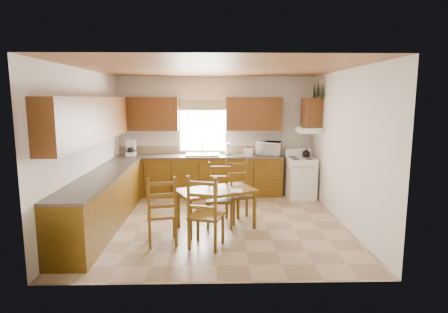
{
  "coord_description": "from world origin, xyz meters",
  "views": [
    {
      "loc": [
        -0.01,
        -6.46,
        2.21
      ],
      "look_at": [
        0.15,
        0.3,
        1.15
      ],
      "focal_mm": 30.0,
      "sensor_mm": 36.0,
      "label": 1
    }
  ],
  "objects_px": {
    "chair_near_right": "(206,211)",
    "chair_far_right": "(241,192)",
    "chair_near_left": "(162,210)",
    "microwave": "(269,148)",
    "dining_table": "(216,209)",
    "chair_far_left": "(220,196)",
    "stove": "(300,178)"
  },
  "relations": [
    {
      "from": "microwave",
      "to": "chair_far_left",
      "type": "distance_m",
      "value": 2.47
    },
    {
      "from": "chair_far_left",
      "to": "stove",
      "type": "bearing_deg",
      "value": 48.09
    },
    {
      "from": "stove",
      "to": "chair_near_right",
      "type": "xyz_separation_m",
      "value": [
        -2.03,
        -2.75,
        0.11
      ]
    },
    {
      "from": "chair_near_left",
      "to": "chair_far_right",
      "type": "height_order",
      "value": "chair_far_right"
    },
    {
      "from": "dining_table",
      "to": "chair_far_right",
      "type": "relative_size",
      "value": 1.17
    },
    {
      "from": "dining_table",
      "to": "chair_near_right",
      "type": "height_order",
      "value": "chair_near_right"
    },
    {
      "from": "chair_near_right",
      "to": "chair_near_left",
      "type": "bearing_deg",
      "value": 4.57
    },
    {
      "from": "chair_near_right",
      "to": "chair_far_right",
      "type": "distance_m",
      "value": 1.32
    },
    {
      "from": "chair_near_right",
      "to": "chair_far_left",
      "type": "xyz_separation_m",
      "value": [
        0.22,
        0.93,
        -0.01
      ]
    },
    {
      "from": "stove",
      "to": "dining_table",
      "type": "xyz_separation_m",
      "value": [
        -1.88,
        -1.94,
        -0.1
      ]
    },
    {
      "from": "chair_near_left",
      "to": "microwave",
      "type": "bearing_deg",
      "value": -135.86
    },
    {
      "from": "microwave",
      "to": "chair_near_left",
      "type": "height_order",
      "value": "microwave"
    },
    {
      "from": "dining_table",
      "to": "chair_near_left",
      "type": "xyz_separation_m",
      "value": [
        -0.83,
        -0.65,
        0.19
      ]
    },
    {
      "from": "stove",
      "to": "chair_far_right",
      "type": "xyz_separation_m",
      "value": [
        -1.44,
        -1.57,
        0.11
      ]
    },
    {
      "from": "dining_table",
      "to": "chair_near_left",
      "type": "relative_size",
      "value": 1.2
    },
    {
      "from": "chair_near_left",
      "to": "chair_far_right",
      "type": "relative_size",
      "value": 0.97
    },
    {
      "from": "dining_table",
      "to": "chair_far_left",
      "type": "distance_m",
      "value": 0.24
    },
    {
      "from": "microwave",
      "to": "chair_near_left",
      "type": "distance_m",
      "value": 3.58
    },
    {
      "from": "chair_near_left",
      "to": "stove",
      "type": "bearing_deg",
      "value": -147.07
    },
    {
      "from": "microwave",
      "to": "chair_near_right",
      "type": "xyz_separation_m",
      "value": [
        -1.35,
        -3.05,
        -0.52
      ]
    },
    {
      "from": "stove",
      "to": "chair_far_left",
      "type": "relative_size",
      "value": 0.81
    },
    {
      "from": "stove",
      "to": "chair_near_left",
      "type": "height_order",
      "value": "chair_near_left"
    },
    {
      "from": "stove",
      "to": "chair_near_right",
      "type": "bearing_deg",
      "value": -130.11
    },
    {
      "from": "microwave",
      "to": "chair_near_right",
      "type": "relative_size",
      "value": 0.47
    },
    {
      "from": "chair_near_right",
      "to": "dining_table",
      "type": "bearing_deg",
      "value": -83.04
    },
    {
      "from": "microwave",
      "to": "dining_table",
      "type": "distance_m",
      "value": 2.65
    },
    {
      "from": "chair_far_left",
      "to": "chair_near_right",
      "type": "bearing_deg",
      "value": -100.16
    },
    {
      "from": "microwave",
      "to": "chair_far_left",
      "type": "bearing_deg",
      "value": -104.46
    },
    {
      "from": "chair_near_left",
      "to": "chair_near_right",
      "type": "xyz_separation_m",
      "value": [
        0.68,
        -0.15,
        0.02
      ]
    },
    {
      "from": "chair_near_right",
      "to": "chair_far_left",
      "type": "height_order",
      "value": "chair_near_right"
    },
    {
      "from": "stove",
      "to": "chair_near_right",
      "type": "distance_m",
      "value": 3.42
    },
    {
      "from": "microwave",
      "to": "chair_near_left",
      "type": "xyz_separation_m",
      "value": [
        -2.03,
        -2.9,
        -0.54
      ]
    }
  ]
}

